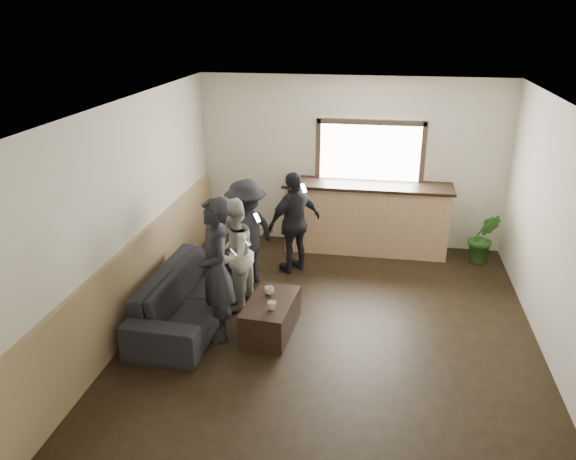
% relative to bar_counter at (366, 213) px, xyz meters
% --- Properties ---
extents(ground, '(5.00, 6.00, 0.01)m').
position_rel_bar_counter_xyz_m(ground, '(-0.30, -2.70, -0.64)').
color(ground, black).
extents(room_shell, '(5.01, 6.01, 2.80)m').
position_rel_bar_counter_xyz_m(room_shell, '(-1.04, -2.70, 0.83)').
color(room_shell, silver).
rests_on(room_shell, ground).
extents(bar_counter, '(2.70, 0.68, 2.13)m').
position_rel_bar_counter_xyz_m(bar_counter, '(0.00, 0.00, 0.00)').
color(bar_counter, tan).
rests_on(bar_counter, ground).
extents(sofa, '(0.97, 2.32, 0.67)m').
position_rel_bar_counter_xyz_m(sofa, '(-2.11, -2.63, -0.31)').
color(sofa, black).
rests_on(sofa, ground).
extents(coffee_table, '(0.62, 1.01, 0.43)m').
position_rel_bar_counter_xyz_m(coffee_table, '(-1.04, -2.79, -0.43)').
color(coffee_table, black).
rests_on(coffee_table, ground).
extents(cup_a, '(0.13, 0.13, 0.10)m').
position_rel_bar_counter_xyz_m(cup_a, '(-1.09, -2.62, -0.16)').
color(cup_a, silver).
rests_on(cup_a, coffee_table).
extents(cup_b, '(0.14, 0.14, 0.10)m').
position_rel_bar_counter_xyz_m(cup_b, '(-0.98, -2.98, -0.16)').
color(cup_b, silver).
rests_on(cup_b, coffee_table).
extents(potted_plant, '(0.46, 0.37, 0.83)m').
position_rel_bar_counter_xyz_m(potted_plant, '(1.85, -0.19, -0.23)').
color(potted_plant, '#2D6623').
rests_on(potted_plant, ground).
extents(person_a, '(0.69, 0.78, 1.78)m').
position_rel_bar_counter_xyz_m(person_a, '(-1.66, -2.98, 0.25)').
color(person_a, black).
rests_on(person_a, ground).
extents(person_b, '(0.70, 0.83, 1.52)m').
position_rel_bar_counter_xyz_m(person_b, '(-1.66, -2.24, 0.12)').
color(person_b, '#BAB6A8').
rests_on(person_b, ground).
extents(person_c, '(1.02, 1.17, 1.57)m').
position_rel_bar_counter_xyz_m(person_c, '(-1.64, -1.52, 0.14)').
color(person_c, black).
rests_on(person_c, ground).
extents(person_d, '(0.92, 0.91, 1.56)m').
position_rel_bar_counter_xyz_m(person_d, '(-1.03, -0.98, 0.14)').
color(person_d, black).
rests_on(person_d, ground).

